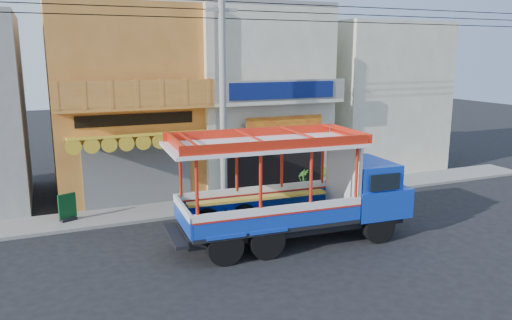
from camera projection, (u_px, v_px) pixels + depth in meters
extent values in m
plane|color=black|center=(284.00, 234.00, 17.08)|extent=(90.00, 90.00, 0.00)
cube|color=slate|center=(242.00, 201.00, 20.67)|extent=(30.00, 2.00, 0.12)
cube|color=#B96D29|center=(123.00, 101.00, 21.92)|extent=(6.00, 6.00, 8.00)
cube|color=#595B5E|center=(138.00, 173.00, 19.74)|extent=(4.20, 0.10, 2.60)
cube|color=#BE7C16|center=(140.00, 135.00, 18.74)|extent=(5.20, 1.50, 0.31)
cube|color=#B96D29|center=(136.00, 107.00, 18.89)|extent=(6.00, 0.70, 0.18)
cube|color=#B96D29|center=(137.00, 93.00, 18.51)|extent=(6.00, 0.12, 0.95)
cube|color=black|center=(136.00, 119.00, 19.29)|extent=(4.50, 0.04, 0.45)
cube|color=beige|center=(118.00, 3.00, 21.06)|extent=(6.00, 6.00, 0.24)
cube|color=beige|center=(249.00, 97.00, 24.22)|extent=(6.00, 6.00, 8.00)
cube|color=black|center=(275.00, 159.00, 22.02)|extent=(4.60, 0.12, 2.80)
cube|color=#F2AA19|center=(285.00, 128.00, 21.59)|extent=(3.60, 0.05, 1.00)
cube|color=beige|center=(279.00, 102.00, 21.19)|extent=(6.00, 0.70, 0.18)
cube|color=gray|center=(282.00, 90.00, 20.82)|extent=(6.00, 0.12, 0.85)
cube|color=navy|center=(283.00, 90.00, 20.75)|extent=(4.80, 0.06, 0.70)
cube|color=gray|center=(249.00, 8.00, 23.36)|extent=(6.00, 6.00, 0.24)
cube|color=beige|center=(210.00, 105.00, 20.23)|extent=(0.35, 0.30, 8.00)
cube|color=beige|center=(369.00, 96.00, 26.94)|extent=(6.00, 6.00, 7.60)
cylinder|color=gray|center=(223.00, 96.00, 18.73)|extent=(0.26, 0.26, 9.00)
cube|color=gray|center=(222.00, 10.00, 18.09)|extent=(1.20, 0.12, 0.12)
cylinder|color=black|center=(247.00, 19.00, 18.53)|extent=(28.00, 0.04, 0.04)
cylinder|color=black|center=(247.00, 11.00, 18.47)|extent=(28.00, 0.04, 0.04)
cylinder|color=black|center=(247.00, 2.00, 18.41)|extent=(28.00, 0.04, 0.04)
cylinder|color=black|center=(379.00, 227.00, 16.19)|extent=(1.10, 0.36, 1.08)
cylinder|color=black|center=(346.00, 208.00, 18.08)|extent=(1.10, 0.36, 1.08)
cylinder|color=black|center=(267.00, 242.00, 14.89)|extent=(1.10, 0.36, 1.08)
cylinder|color=black|center=(245.00, 220.00, 16.78)|extent=(1.10, 0.36, 1.08)
cylinder|color=black|center=(225.00, 247.00, 14.45)|extent=(1.10, 0.36, 1.08)
cylinder|color=black|center=(207.00, 225.00, 16.35)|extent=(1.10, 0.36, 1.08)
cube|color=black|center=(293.00, 223.00, 16.25)|extent=(7.36, 2.17, 0.30)
cube|color=blue|center=(368.00, 197.00, 17.06)|extent=(2.07, 2.48, 0.97)
cube|color=blue|center=(365.00, 172.00, 16.83)|extent=(1.63, 2.27, 0.81)
cube|color=black|center=(384.00, 172.00, 17.09)|extent=(0.17, 1.91, 0.60)
cube|color=black|center=(267.00, 219.00, 15.90)|extent=(5.48, 2.66, 0.13)
cube|color=blue|center=(281.00, 219.00, 14.77)|extent=(5.36, 0.37, 0.65)
cube|color=white|center=(281.00, 209.00, 14.71)|extent=(5.36, 0.38, 0.24)
cube|color=blue|center=(255.00, 198.00, 16.88)|extent=(5.36, 0.37, 0.65)
cube|color=white|center=(255.00, 190.00, 16.82)|extent=(5.36, 0.38, 0.24)
cylinder|color=red|center=(197.00, 188.00, 13.70)|extent=(0.10, 0.10, 1.73)
cylinder|color=red|center=(180.00, 170.00, 15.77)|extent=(0.10, 0.10, 1.73)
cube|color=white|center=(343.00, 175.00, 16.55)|extent=(0.20, 2.19, 2.44)
cube|color=white|center=(264.00, 144.00, 15.36)|extent=(6.14, 2.97, 0.11)
cube|color=red|center=(264.00, 138.00, 15.32)|extent=(5.92, 2.85, 0.28)
cube|color=black|center=(68.00, 219.00, 18.07)|extent=(0.63, 0.49, 0.10)
cube|color=#0A3C18|center=(67.00, 206.00, 17.97)|extent=(0.63, 0.33, 0.90)
imported|color=#285A19|center=(327.00, 180.00, 21.82)|extent=(0.66, 0.72, 1.05)
imported|color=#285A19|center=(303.00, 181.00, 21.55)|extent=(0.65, 0.65, 1.05)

